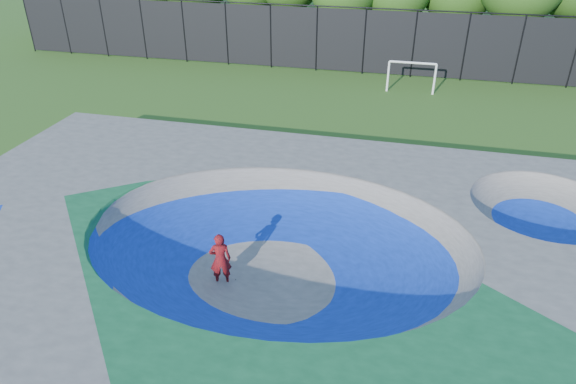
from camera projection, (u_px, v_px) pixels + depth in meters
name	position (u px, v px, depth m)	size (l,w,h in m)	color
ground	(278.00, 276.00, 14.91)	(120.00, 120.00, 0.00)	#315A19
skate_deck	(278.00, 255.00, 14.54)	(22.00, 14.00, 1.50)	gray
skater	(220.00, 259.00, 14.23)	(0.60, 0.40, 1.65)	red
skateboard	(222.00, 282.00, 14.62)	(0.78, 0.22, 0.05)	black
soccer_goal	(412.00, 71.00, 28.79)	(2.70, 0.12, 1.78)	white
fence	(364.00, 40.00, 31.66)	(48.09, 0.09, 4.04)	black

